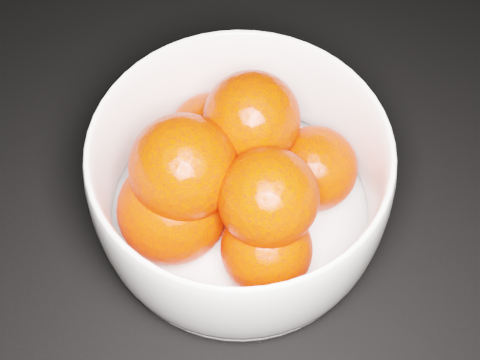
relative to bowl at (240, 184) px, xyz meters
The scene contains 2 objects.
bowl is the anchor object (origin of this frame).
orange_pile 0.02m from the bowl, 134.77° to the right, with size 0.18×0.18×0.14m.
Camera 1 is at (0.38, -0.01, 0.55)m, focal length 50.00 mm.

